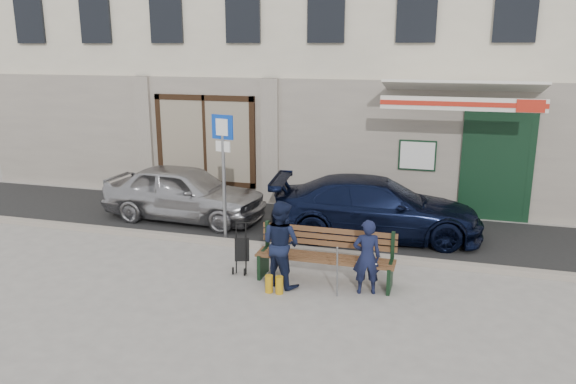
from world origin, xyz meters
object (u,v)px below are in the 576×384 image
at_px(car_silver, 184,192).
at_px(car_navy, 376,208).
at_px(parking_sign, 223,158).
at_px(man, 367,257).
at_px(bench, 322,257).
at_px(stroller, 242,251).
at_px(woman, 281,243).

xyz_separation_m(car_silver, car_navy, (4.48, 0.01, -0.01)).
distance_m(parking_sign, man, 3.83).
relative_size(parking_sign, bench, 1.11).
bearing_deg(man, parking_sign, -44.31).
xyz_separation_m(parking_sign, stroller, (0.92, -1.45, -1.38)).
bearing_deg(bench, car_navy, 78.06).
relative_size(car_silver, car_navy, 0.87).
height_order(bench, woman, woman).
xyz_separation_m(car_navy, stroller, (-2.07, -2.61, -0.25)).
bearing_deg(car_silver, woman, -129.36).
relative_size(car_navy, parking_sign, 1.67).
relative_size(car_silver, bench, 1.60).
height_order(car_navy, man, car_navy).
bearing_deg(parking_sign, car_navy, 32.82).
xyz_separation_m(bench, man, (0.80, -0.24, 0.18)).
height_order(parking_sign, man, parking_sign).
bearing_deg(woman, man, -154.09).
distance_m(car_silver, car_navy, 4.48).
bearing_deg(stroller, parking_sign, 104.55).
bearing_deg(stroller, woman, -40.69).
height_order(woman, stroller, woman).
distance_m(car_navy, woman, 3.21).
bearing_deg(woman, car_silver, -18.81).
bearing_deg(woman, stroller, 0.52).
distance_m(car_silver, bench, 4.74).
bearing_deg(parking_sign, stroller, -46.10).
distance_m(bench, man, 0.85).
xyz_separation_m(car_silver, bench, (3.92, -2.66, -0.20)).
bearing_deg(bench, man, -16.78).
relative_size(car_navy, man, 3.49).
bearing_deg(car_navy, woman, 150.68).
xyz_separation_m(car_navy, woman, (-1.22, -2.97, 0.10)).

